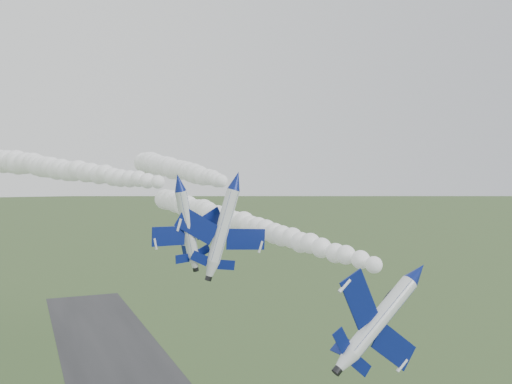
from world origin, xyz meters
TOP-DOWN VIEW (x-y plane):
  - jet_lead at (14.74, -1.98)m, footprint 7.60×13.80m
  - smoke_trail_jet_lead at (11.63, 40.12)m, footprint 12.82×76.62m
  - jet_pair_left at (-1.89, 22.89)m, footprint 10.50×12.50m
  - smoke_trail_jet_pair_left at (-13.57, 61.35)m, footprint 25.43×72.41m
  - jet_pair_right at (5.52, 22.47)m, footprint 11.59×14.47m
  - smoke_trail_jet_pair_right at (6.82, 59.55)m, footprint 7.84×66.44m

SIDE VIEW (x-z plane):
  - jet_lead at x=14.74m, z-range 29.50..38.32m
  - smoke_trail_jet_lead at x=11.63m, z-range 33.46..37.90m
  - jet_pair_left at x=-1.89m, z-range 40.40..44.05m
  - jet_pair_right at x=5.52m, z-range 40.14..44.70m
  - smoke_trail_jet_pair_right at x=6.82m, z-range 41.62..46.57m
  - smoke_trail_jet_pair_left at x=-13.57m, z-range 41.68..46.56m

